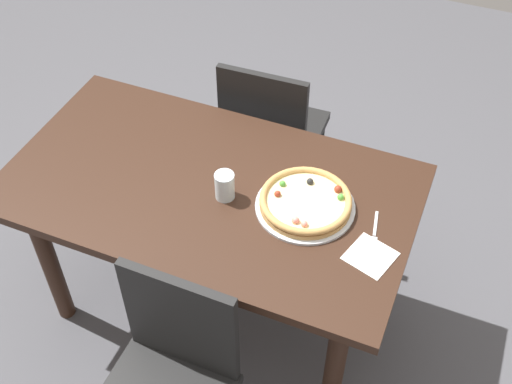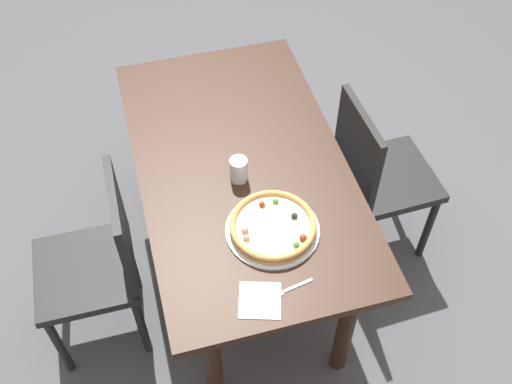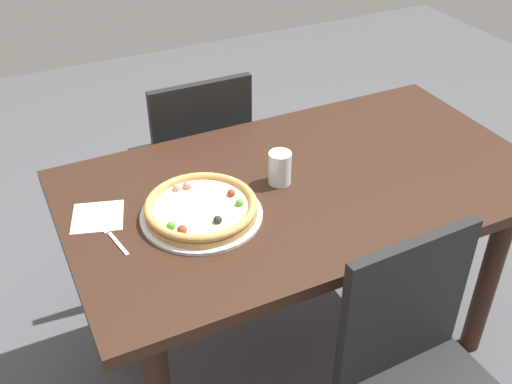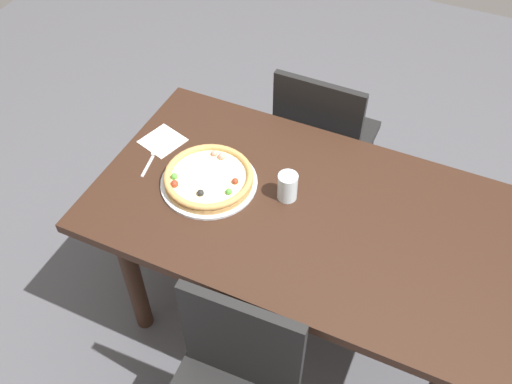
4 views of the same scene
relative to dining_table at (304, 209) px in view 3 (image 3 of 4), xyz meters
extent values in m
plane|color=#4C4C51|center=(0.00, 0.00, -0.65)|extent=(6.00, 6.00, 0.00)
cube|color=#331E14|center=(0.00, 0.00, 0.09)|extent=(1.46, 0.82, 0.04)
cylinder|color=#331E14|center=(0.59, -0.27, -0.29)|extent=(0.07, 0.07, 0.72)
cylinder|color=#331E14|center=(-0.59, 0.27, -0.29)|extent=(0.07, 0.07, 0.72)
cylinder|color=#331E14|center=(0.59, 0.27, -0.29)|extent=(0.07, 0.07, 0.72)
cube|color=black|center=(0.00, -0.50, 0.04)|extent=(0.38, 0.04, 0.42)
cylinder|color=black|center=(-0.31, 0.86, -0.43)|extent=(0.04, 0.04, 0.44)
cylinder|color=black|center=(0.03, 0.86, -0.43)|extent=(0.04, 0.04, 0.44)
cylinder|color=black|center=(-0.31, 0.52, -0.43)|extent=(0.04, 0.04, 0.44)
cylinder|color=black|center=(0.03, 0.52, -0.43)|extent=(0.04, 0.04, 0.44)
cube|color=black|center=(-0.14, 0.69, -0.19)|extent=(0.40, 0.40, 0.04)
cube|color=black|center=(-0.14, 0.50, 0.04)|extent=(0.38, 0.03, 0.42)
cylinder|color=silver|center=(-0.35, -0.03, 0.11)|extent=(0.34, 0.34, 0.01)
cylinder|color=tan|center=(-0.35, -0.03, 0.13)|extent=(0.31, 0.31, 0.02)
cylinder|color=beige|center=(-0.35, -0.03, 0.14)|extent=(0.28, 0.28, 0.01)
torus|color=tan|center=(-0.35, -0.03, 0.15)|extent=(0.32, 0.32, 0.02)
sphere|color=maroon|center=(-0.44, -0.11, 0.15)|extent=(0.03, 0.03, 0.03)
sphere|color=maroon|center=(-0.25, -0.02, 0.15)|extent=(0.02, 0.02, 0.02)
sphere|color=#E58C7F|center=(-0.39, 0.08, 0.15)|extent=(0.02, 0.02, 0.02)
sphere|color=#262626|center=(-0.34, -0.11, 0.15)|extent=(0.02, 0.02, 0.02)
sphere|color=#4C9E38|center=(-0.25, -0.07, 0.15)|extent=(0.02, 0.02, 0.02)
sphere|color=#E58C7F|center=(-0.35, 0.07, 0.15)|extent=(0.03, 0.03, 0.03)
sphere|color=#4C9E38|center=(-0.46, -0.08, 0.15)|extent=(0.02, 0.02, 0.02)
cube|color=silver|center=(-0.60, -0.05, 0.11)|extent=(0.03, 0.11, 0.00)
cube|color=silver|center=(-0.61, 0.04, 0.11)|extent=(0.03, 0.05, 0.00)
cylinder|color=silver|center=(-0.08, 0.03, 0.16)|extent=(0.07, 0.07, 0.10)
cube|color=white|center=(-0.62, 0.09, 0.11)|extent=(0.17, 0.17, 0.00)
camera|label=1|loc=(-0.78, 1.44, 1.75)|focal=45.88mm
camera|label=2|loc=(-1.58, 0.37, 1.89)|focal=42.49mm
camera|label=3|loc=(-0.80, -1.31, 1.14)|focal=42.60mm
camera|label=4|loc=(0.36, -1.20, 1.56)|focal=39.47mm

